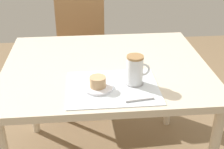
# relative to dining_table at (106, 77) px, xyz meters

# --- Properties ---
(dining_table) EXTENTS (1.10, 0.91, 0.72)m
(dining_table) POSITION_rel_dining_table_xyz_m (0.00, 0.00, 0.00)
(dining_table) COLOR beige
(dining_table) RESTS_ON ground_plane
(wooden_chair) EXTENTS (0.44, 0.44, 0.89)m
(wooden_chair) POSITION_rel_dining_table_xyz_m (-0.13, 0.79, -0.16)
(wooden_chair) COLOR #997047
(wooden_chair) RESTS_ON ground_plane
(placemat) EXTENTS (0.43, 0.34, 0.00)m
(placemat) POSITION_rel_dining_table_xyz_m (0.01, -0.25, 0.08)
(placemat) COLOR white
(placemat) RESTS_ON dining_table
(pastry_plate) EXTENTS (0.14, 0.14, 0.01)m
(pastry_plate) POSITION_rel_dining_table_xyz_m (-0.06, -0.26, 0.09)
(pastry_plate) COLOR white
(pastry_plate) RESTS_ON placemat
(pastry) EXTENTS (0.08, 0.08, 0.05)m
(pastry) POSITION_rel_dining_table_xyz_m (-0.06, -0.26, 0.12)
(pastry) COLOR tan
(pastry) RESTS_ON pastry_plate
(coffee_coaster) EXTENTS (0.09, 0.09, 0.00)m
(coffee_coaster) POSITION_rel_dining_table_xyz_m (0.12, -0.23, 0.08)
(coffee_coaster) COLOR #99999E
(coffee_coaster) RESTS_ON placemat
(coffee_mug) EXTENTS (0.11, 0.08, 0.14)m
(coffee_mug) POSITION_rel_dining_table_xyz_m (0.12, -0.23, 0.15)
(coffee_mug) COLOR white
(coffee_mug) RESTS_ON coffee_coaster
(teaspoon) EXTENTS (0.13, 0.03, 0.01)m
(teaspoon) POSITION_rel_dining_table_xyz_m (0.12, -0.38, 0.08)
(teaspoon) COLOR silver
(teaspoon) RESTS_ON placemat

